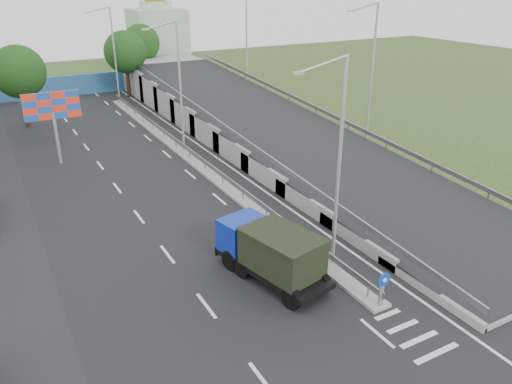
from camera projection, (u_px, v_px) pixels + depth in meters
ground at (417, 339)px, 19.84m from camera, size 160.00×160.00×0.00m
road_surface at (171, 184)px, 34.56m from camera, size 26.00×90.00×0.04m
median at (190, 158)px, 39.06m from camera, size 1.00×44.00×0.20m
overpass_ramp at (273, 125)px, 41.73m from camera, size 10.00×50.00×3.50m
median_guardrail at (190, 150)px, 38.80m from camera, size 0.09×44.00×0.71m
sign_bollard at (382, 289)px, 21.17m from camera, size 0.64×0.23×1.67m
lamp_post_near at (336, 156)px, 22.39m from camera, size 2.74×0.18×10.08m
lamp_post_mid at (178, 81)px, 38.44m from camera, size 2.74×0.18×10.08m
lamp_post_far at (112, 50)px, 54.49m from camera, size 2.74×0.18×10.08m
blue_wall at (70, 86)px, 59.32m from camera, size 30.00×0.50×2.40m
church at (158, 37)px, 70.30m from camera, size 7.00×7.00×13.80m
billboard at (52, 110)px, 36.65m from camera, size 4.00×0.24×5.50m
tree_left_mid at (19, 72)px, 45.44m from camera, size 4.80×4.80×7.60m
tree_median_far at (125, 52)px, 57.18m from camera, size 4.80×4.80×7.60m
tree_ramp_far at (141, 43)px, 64.57m from camera, size 4.80×4.80×7.60m
dump_truck at (271, 251)px, 23.26m from camera, size 3.44×6.36×2.66m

